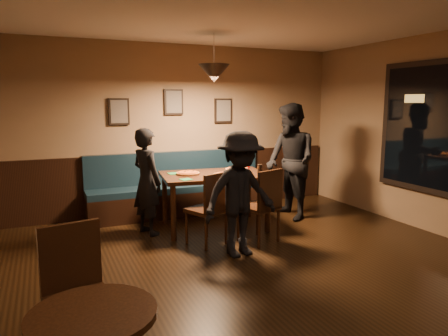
% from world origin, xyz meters
% --- Properties ---
extents(floor, '(7.00, 7.00, 0.00)m').
position_xyz_m(floor, '(0.00, 0.00, 0.00)').
color(floor, black).
rests_on(floor, ground).
extents(wall_back, '(6.00, 0.00, 6.00)m').
position_xyz_m(wall_back, '(0.00, 3.50, 1.40)').
color(wall_back, '#8C704F').
rests_on(wall_back, ground).
extents(wainscot, '(5.88, 0.06, 1.00)m').
position_xyz_m(wainscot, '(0.00, 3.47, 0.50)').
color(wainscot, black).
rests_on(wainscot, ground).
extents(booth_bench, '(3.00, 0.60, 1.00)m').
position_xyz_m(booth_bench, '(0.00, 3.20, 0.50)').
color(booth_bench, '#0F232D').
rests_on(booth_bench, ground).
extents(picture_left, '(0.32, 0.04, 0.42)m').
position_xyz_m(picture_left, '(-0.90, 3.47, 1.70)').
color(picture_left, black).
rests_on(picture_left, wall_back).
extents(picture_center, '(0.32, 0.04, 0.42)m').
position_xyz_m(picture_center, '(0.00, 3.47, 1.85)').
color(picture_center, black).
rests_on(picture_center, wall_back).
extents(picture_right, '(0.32, 0.04, 0.42)m').
position_xyz_m(picture_right, '(0.90, 3.47, 1.70)').
color(picture_right, black).
rests_on(picture_right, wall_back).
extents(pendant_lamp, '(0.44, 0.44, 0.25)m').
position_xyz_m(pendant_lamp, '(0.24, 2.27, 2.25)').
color(pendant_lamp, black).
rests_on(pendant_lamp, ceiling).
extents(dining_table, '(1.63, 1.17, 0.81)m').
position_xyz_m(dining_table, '(0.24, 2.27, 0.41)').
color(dining_table, black).
rests_on(dining_table, floor).
extents(chair_near_left, '(0.56, 0.56, 0.97)m').
position_xyz_m(chair_near_left, '(-0.14, 1.65, 0.48)').
color(chair_near_left, black).
rests_on(chair_near_left, floor).
extents(chair_near_right, '(0.56, 0.56, 0.99)m').
position_xyz_m(chair_near_right, '(0.54, 1.46, 0.50)').
color(chair_near_right, black).
rests_on(chair_near_right, floor).
extents(diner_left, '(0.52, 0.64, 1.50)m').
position_xyz_m(diner_left, '(-0.73, 2.40, 0.75)').
color(diner_left, black).
rests_on(diner_left, floor).
extents(diner_right, '(0.70, 0.90, 1.84)m').
position_xyz_m(diner_right, '(1.53, 2.26, 0.92)').
color(diner_right, black).
rests_on(diner_right, floor).
extents(diner_front, '(1.05, 0.69, 1.52)m').
position_xyz_m(diner_front, '(0.10, 1.11, 0.76)').
color(diner_front, black).
rests_on(diner_front, floor).
extents(pizza_a, '(0.39, 0.39, 0.04)m').
position_xyz_m(pizza_a, '(-0.14, 2.37, 0.83)').
color(pizza_a, '#D05C27').
rests_on(pizza_a, dining_table).
extents(pizza_b, '(0.33, 0.33, 0.04)m').
position_xyz_m(pizza_b, '(0.30, 2.05, 0.83)').
color(pizza_b, orange).
rests_on(pizza_b, dining_table).
extents(pizza_c, '(0.44, 0.44, 0.04)m').
position_xyz_m(pizza_c, '(0.66, 2.37, 0.83)').
color(pizza_c, orange).
rests_on(pizza_c, dining_table).
extents(soda_glass, '(0.07, 0.07, 0.15)m').
position_xyz_m(soda_glass, '(0.81, 1.95, 0.89)').
color(soda_glass, black).
rests_on(soda_glass, dining_table).
extents(tabasco_bottle, '(0.04, 0.04, 0.13)m').
position_xyz_m(tabasco_bottle, '(0.77, 2.22, 0.88)').
color(tabasco_bottle, '#9A0506').
rests_on(tabasco_bottle, dining_table).
extents(napkin_a, '(0.17, 0.17, 0.01)m').
position_xyz_m(napkin_a, '(-0.30, 2.52, 0.82)').
color(napkin_a, '#1F763B').
rests_on(napkin_a, dining_table).
extents(napkin_b, '(0.18, 0.18, 0.01)m').
position_xyz_m(napkin_b, '(-0.29, 2.00, 0.82)').
color(napkin_b, '#217D3E').
rests_on(napkin_b, dining_table).
extents(cutlery_set, '(0.20, 0.07, 0.00)m').
position_xyz_m(cutlery_set, '(0.21, 1.88, 0.82)').
color(cutlery_set, silver).
rests_on(cutlery_set, dining_table).
extents(cafe_chair_far, '(0.52, 0.52, 0.99)m').
position_xyz_m(cafe_chair_far, '(-1.86, -0.35, 0.50)').
color(cafe_chair_far, black).
rests_on(cafe_chair_far, floor).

